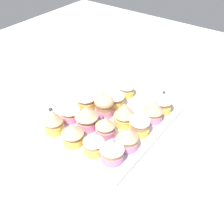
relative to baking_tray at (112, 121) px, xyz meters
The scene contains 18 objects.
ground_plane 2.10cm from the baking_tray, ahead, with size 180.00×180.00×3.00cm, color beige.
baking_tray is the anchor object (origin of this frame).
cupcake_0 16.58cm from the baking_tray, 143.49° to the right, with size 6.30×6.30×7.67cm.
cupcake_1 12.86cm from the baking_tray, 124.07° to the right, with size 5.94×5.94×7.40cm.
cupcake_2 10.31cm from the baking_tray, 88.44° to the right, with size 5.91×5.91×6.23cm.
cupcake_3 12.99cm from the baking_tray, 53.16° to the right, with size 5.98×5.98×7.30cm.
cupcake_4 16.76cm from the baking_tray, 37.61° to the right, with size 6.32×6.32×7.39cm.
cupcake_5 14.58cm from the baking_tray, 163.40° to the right, with size 5.67×5.67×6.66cm.
cupcake_6 8.30cm from the baking_tray, 158.49° to the right, with size 5.55×5.55×6.86cm.
cupcake_7 5.98cm from the baking_tray, 81.18° to the right, with size 6.13×6.13×7.49cm.
cupcake_8 15.04cm from the baking_tray, 169.26° to the left, with size 6.23×6.23×6.60cm.
cupcake_9 9.20cm from the baking_tray, 151.28° to the left, with size 6.81×6.81×7.49cm.
cupcake_10 5.46cm from the baking_tray, 80.10° to the left, with size 5.98×5.98×7.34cm.
cupcake_11 8.79cm from the baking_tray, 30.35° to the left, with size 6.70×6.70×7.13cm.
cupcake_12 14.78cm from the baking_tray, 16.29° to the left, with size 5.37×5.37×7.25cm.
cupcake_13 17.86cm from the baking_tray, 143.87° to the left, with size 5.59×5.59×8.11cm.
cupcake_14 13.34cm from the baking_tray, 124.31° to the left, with size 6.33×6.33×6.96cm.
cupcake_15 11.21cm from the baking_tray, 88.09° to the left, with size 6.23×6.23×7.55cm.
Camera 1 is at (-52.07, -38.41, 55.22)cm, focal length 44.54 mm.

